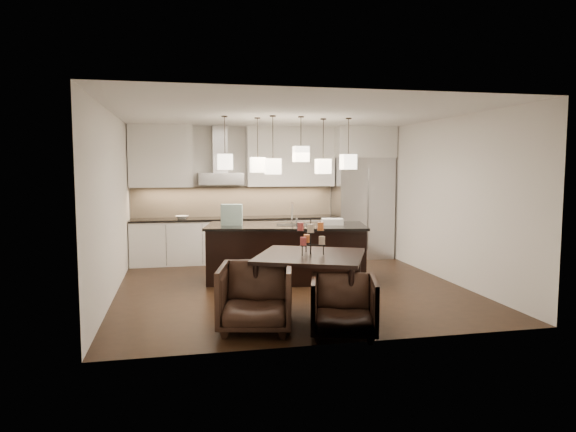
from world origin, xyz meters
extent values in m
cube|color=black|center=(0.00, 0.00, -0.01)|extent=(5.50, 5.50, 0.02)
cube|color=white|center=(0.00, 0.00, 2.81)|extent=(5.50, 5.50, 0.02)
cube|color=silver|center=(0.00, 2.76, 1.40)|extent=(5.50, 0.02, 2.80)
cube|color=silver|center=(0.00, -2.76, 1.40)|extent=(5.50, 0.02, 2.80)
cube|color=silver|center=(-2.76, 0.00, 1.40)|extent=(0.02, 5.50, 2.80)
cube|color=silver|center=(2.76, 0.00, 1.40)|extent=(0.02, 5.50, 2.80)
cube|color=#B7B7BA|center=(2.10, 2.38, 1.07)|extent=(1.20, 0.72, 2.15)
cube|color=silver|center=(2.10, 2.38, 2.47)|extent=(1.26, 0.72, 0.65)
cube|color=silver|center=(-0.62, 2.43, 0.44)|extent=(4.21, 0.62, 0.88)
cube|color=black|center=(-0.62, 2.43, 0.90)|extent=(4.21, 0.66, 0.04)
cube|color=tan|center=(-0.62, 2.73, 1.24)|extent=(4.21, 0.02, 0.63)
cube|color=silver|center=(-2.10, 2.57, 2.17)|extent=(1.25, 0.35, 1.25)
cube|color=silver|center=(0.55, 2.57, 2.17)|extent=(1.85, 0.35, 1.25)
cube|color=#B7B7BA|center=(-0.93, 2.48, 1.72)|extent=(0.90, 0.52, 0.24)
cube|color=#B7B7BA|center=(-0.93, 2.59, 2.32)|extent=(0.30, 0.28, 0.96)
imported|color=silver|center=(-1.71, 2.38, 0.95)|extent=(0.26, 0.26, 0.06)
cube|color=black|center=(0.03, 0.52, 0.46)|extent=(2.79, 1.56, 0.93)
cube|color=black|center=(0.03, 0.52, 0.95)|extent=(2.89, 1.66, 0.04)
cube|color=#225843|center=(-0.88, 0.67, 1.15)|extent=(0.39, 0.26, 0.36)
cube|color=silver|center=(0.82, 0.36, 1.02)|extent=(0.40, 0.32, 0.11)
cylinder|color=beige|center=(0.07, -1.62, 1.00)|extent=(0.11, 0.11, 0.11)
cylinder|color=orange|center=(-0.08, -1.41, 1.00)|extent=(0.11, 0.11, 0.11)
cylinder|color=#AF4041|center=(-0.19, -1.64, 1.00)|extent=(0.11, 0.11, 0.11)
cylinder|color=orange|center=(0.08, -1.51, 1.17)|extent=(0.11, 0.11, 0.11)
cylinder|color=#AF4041|center=(-0.19, -1.48, 1.17)|extent=(0.11, 0.11, 0.11)
cylinder|color=beige|center=(-0.10, -1.69, 1.17)|extent=(0.11, 0.11, 0.11)
imported|color=black|center=(-0.88, -2.08, 0.41)|extent=(1.04, 1.06, 0.81)
imported|color=black|center=(0.09, -2.51, 0.35)|extent=(0.94, 0.95, 0.70)
cube|color=#F8E9CA|center=(-1.00, 0.55, 2.04)|extent=(0.24, 0.24, 0.26)
cube|color=#F8E9CA|center=(-0.43, 0.72, 1.99)|extent=(0.24, 0.24, 0.26)
cube|color=#F8E9CA|center=(0.26, 0.37, 2.17)|extent=(0.24, 0.24, 0.26)
cube|color=#F8E9CA|center=(0.73, 0.67, 1.97)|extent=(0.24, 0.24, 0.26)
cube|color=#F8E9CA|center=(1.12, 0.45, 2.05)|extent=(0.24, 0.24, 0.26)
cube|color=#F8E9CA|center=(-0.23, 0.33, 1.97)|extent=(0.24, 0.24, 0.26)
camera|label=1|loc=(-1.75, -8.06, 1.97)|focal=32.00mm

